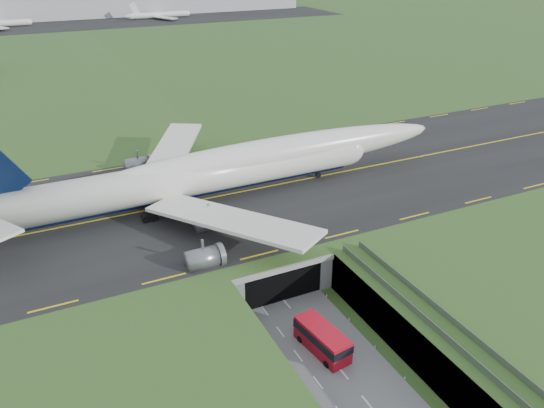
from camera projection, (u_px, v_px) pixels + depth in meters
ground at (311, 335)px, 70.15m from camera, size 900.00×900.00×0.00m
airfield_deck at (311, 316)px, 68.82m from camera, size 800.00×800.00×6.00m
trench_road at (341, 371)px, 64.05m from camera, size 12.00×75.00×0.20m
taxiway at (221, 196)px, 94.12m from camera, size 800.00×44.00×0.18m
tunnel_portal at (259, 253)px, 82.18m from camera, size 17.00×22.30×6.00m
guideway at (490, 373)px, 56.57m from camera, size 3.00×53.00×7.05m
jumbo_jet at (221, 171)px, 91.32m from camera, size 90.15×58.83×19.46m
shuttle_tram at (322, 339)px, 66.58m from camera, size 4.25×8.58×3.34m
cargo_terminal at (58, 4)px, 305.94m from camera, size 320.00×67.00×15.60m
distant_hills at (127, 9)px, 444.37m from camera, size 700.00×91.00×60.00m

